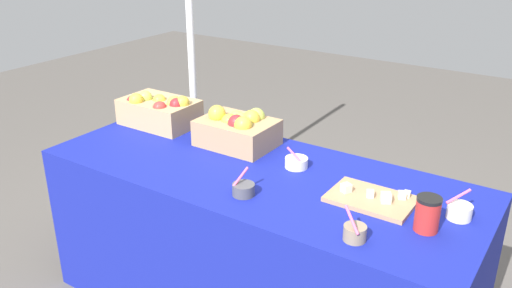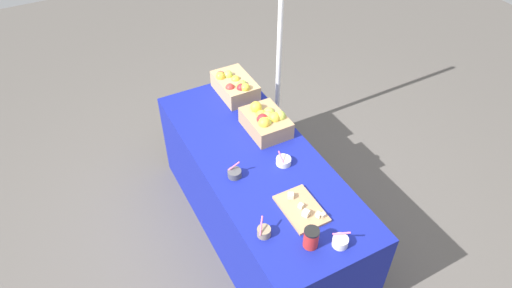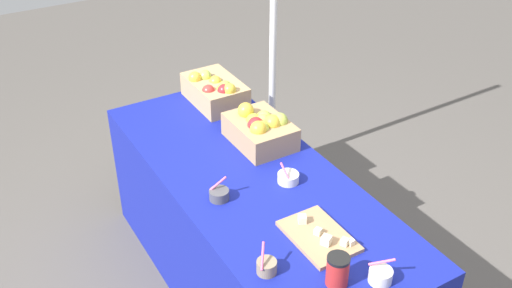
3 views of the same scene
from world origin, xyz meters
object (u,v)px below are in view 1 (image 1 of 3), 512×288
(apple_crate_middle, at_px, (238,129))
(sample_bowl_mid, at_px, (296,162))
(sample_bowl_extra, at_px, (459,211))
(sample_bowl_far, at_px, (355,233))
(coffee_cup, at_px, (427,214))
(cutting_board_front, at_px, (372,199))
(tent_pole, at_px, (191,50))
(sample_bowl_near, at_px, (243,189))
(apple_crate_left, at_px, (160,110))

(apple_crate_middle, distance_m, sample_bowl_mid, 0.36)
(apple_crate_middle, bearing_deg, sample_bowl_mid, -9.94)
(apple_crate_middle, xyz_separation_m, sample_bowl_extra, (1.05, -0.11, -0.05))
(sample_bowl_far, distance_m, coffee_cup, 0.27)
(sample_bowl_mid, height_order, sample_bowl_far, sample_bowl_far)
(sample_bowl_extra, bearing_deg, coffee_cup, -117.16)
(cutting_board_front, relative_size, sample_bowl_mid, 3.21)
(tent_pole, bearing_deg, sample_bowl_extra, -19.51)
(apple_crate_middle, bearing_deg, sample_bowl_near, -52.25)
(coffee_cup, bearing_deg, tent_pole, 155.47)
(apple_crate_left, distance_m, sample_bowl_near, 0.89)
(apple_crate_middle, height_order, coffee_cup, apple_crate_middle)
(sample_bowl_near, distance_m, sample_bowl_extra, 0.80)
(sample_bowl_near, height_order, sample_bowl_far, sample_bowl_far)
(apple_crate_middle, relative_size, sample_bowl_far, 3.04)
(apple_crate_left, relative_size, tent_pole, 0.19)
(apple_crate_middle, height_order, sample_bowl_near, apple_crate_middle)
(coffee_cup, height_order, tent_pole, tent_pole)
(sample_bowl_near, bearing_deg, apple_crate_middle, 127.75)
(coffee_cup, bearing_deg, apple_crate_left, 170.26)
(sample_bowl_mid, relative_size, sample_bowl_extra, 0.95)
(cutting_board_front, relative_size, tent_pole, 0.16)
(apple_crate_middle, relative_size, sample_bowl_mid, 3.54)
(sample_bowl_near, xyz_separation_m, coffee_cup, (0.67, 0.14, 0.04))
(sample_bowl_near, height_order, tent_pole, tent_pole)
(sample_bowl_mid, bearing_deg, sample_bowl_extra, -3.99)
(coffee_cup, bearing_deg, sample_bowl_extra, 62.84)
(apple_crate_middle, distance_m, sample_bowl_near, 0.50)
(cutting_board_front, distance_m, coffee_cup, 0.26)
(apple_crate_left, distance_m, tent_pole, 0.58)
(sample_bowl_far, bearing_deg, sample_bowl_mid, 138.88)
(coffee_cup, bearing_deg, cutting_board_front, 159.07)
(apple_crate_left, bearing_deg, sample_bowl_extra, -3.99)
(coffee_cup, bearing_deg, sample_bowl_mid, 162.75)
(apple_crate_middle, bearing_deg, apple_crate_left, -179.69)
(apple_crate_left, bearing_deg, tent_pole, 111.88)
(sample_bowl_far, height_order, tent_pole, tent_pole)
(apple_crate_middle, height_order, cutting_board_front, apple_crate_middle)
(sample_bowl_mid, bearing_deg, apple_crate_middle, 170.06)
(apple_crate_left, xyz_separation_m, apple_crate_middle, (0.49, 0.00, 0.00))
(sample_bowl_near, relative_size, sample_bowl_far, 0.90)
(cutting_board_front, distance_m, sample_bowl_extra, 0.31)
(sample_bowl_mid, xyz_separation_m, sample_bowl_extra, (0.70, -0.05, 0.01))
(apple_crate_left, height_order, sample_bowl_far, apple_crate_left)
(sample_bowl_extra, bearing_deg, sample_bowl_mid, 176.01)
(apple_crate_left, xyz_separation_m, sample_bowl_extra, (1.54, -0.11, -0.05))
(sample_bowl_mid, relative_size, tent_pole, 0.05)
(apple_crate_middle, xyz_separation_m, sample_bowl_far, (0.79, -0.45, -0.05))
(sample_bowl_near, xyz_separation_m, sample_bowl_far, (0.49, -0.05, 0.00))
(tent_pole, bearing_deg, sample_bowl_far, -32.64)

